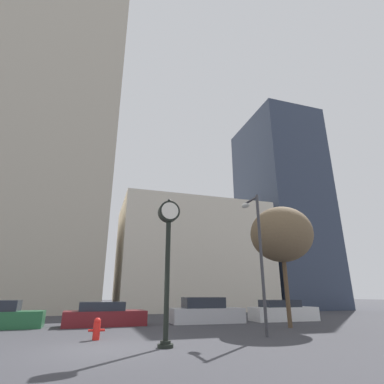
# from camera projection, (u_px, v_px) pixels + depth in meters

# --- Properties ---
(ground_plane) EXTENTS (200.00, 200.00, 0.00)m
(ground_plane) POSITION_uv_depth(u_px,v_px,m) (106.00, 349.00, 9.79)
(ground_plane) COLOR #38383D
(building_tall_tower) EXTENTS (13.99, 12.00, 40.36)m
(building_tall_tower) POSITION_uv_depth(u_px,v_px,m) (56.00, 133.00, 36.07)
(building_tall_tower) COLOR #BCB29E
(building_tall_tower) RESTS_ON ground_plane
(building_storefront_row) EXTENTS (16.84, 12.00, 11.99)m
(building_storefront_row) POSITION_uv_depth(u_px,v_px,m) (190.00, 257.00, 36.29)
(building_storefront_row) COLOR beige
(building_storefront_row) RESTS_ON ground_plane
(building_glass_modern) EXTENTS (8.79, 12.00, 26.77)m
(building_glass_modern) POSITION_uv_depth(u_px,v_px,m) (281.00, 208.00, 42.57)
(building_glass_modern) COLOR #2D384C
(building_glass_modern) RESTS_ON ground_plane
(street_clock) EXTENTS (0.80, 0.54, 5.24)m
(street_clock) POSITION_uv_depth(u_px,v_px,m) (168.00, 245.00, 11.16)
(street_clock) COLOR black
(street_clock) RESTS_ON ground_plane
(car_maroon) EXTENTS (4.64, 2.10, 1.30)m
(car_maroon) POSITION_uv_depth(u_px,v_px,m) (104.00, 316.00, 17.23)
(car_maroon) COLOR maroon
(car_maroon) RESTS_ON ground_plane
(car_silver) EXTENTS (4.63, 2.07, 1.54)m
(car_silver) POSITION_uv_depth(u_px,v_px,m) (206.00, 312.00, 18.99)
(car_silver) COLOR #BCBCC1
(car_silver) RESTS_ON ground_plane
(car_white) EXTENTS (4.54, 1.79, 1.35)m
(car_white) POSITION_uv_depth(u_px,v_px,m) (283.00, 312.00, 20.52)
(car_white) COLOR silver
(car_white) RESTS_ON ground_plane
(fire_hydrant_near) EXTENTS (0.64, 0.28, 0.82)m
(fire_hydrant_near) POSITION_uv_depth(u_px,v_px,m) (97.00, 328.00, 11.91)
(fire_hydrant_near) COLOR red
(fire_hydrant_near) RESTS_ON ground_plane
(street_lamp_right) EXTENTS (0.36, 1.57, 6.31)m
(street_lamp_right) POSITION_uv_depth(u_px,v_px,m) (256.00, 239.00, 14.29)
(street_lamp_right) COLOR #38383D
(street_lamp_right) RESTS_ON ground_plane
(bare_tree) EXTENTS (3.62, 3.62, 6.74)m
(bare_tree) POSITION_uv_depth(u_px,v_px,m) (281.00, 234.00, 17.81)
(bare_tree) COLOR brown
(bare_tree) RESTS_ON ground_plane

